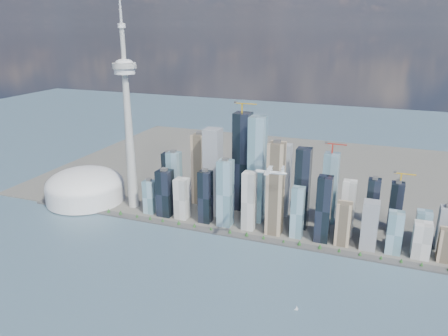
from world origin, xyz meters
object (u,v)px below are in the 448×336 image
at_px(dome_stadium, 85,187).
at_px(airplane, 270,172).
at_px(needle_tower, 128,116).
at_px(sailboat_west, 296,309).

bearing_deg(dome_stadium, airplane, -13.76).
bearing_deg(dome_stadium, needle_tower, 4.09).
bearing_deg(dome_stadium, sailboat_west, -23.19).
xyz_separation_m(dome_stadium, sailboat_west, (617.27, -264.45, -36.54)).
bearing_deg(needle_tower, airplane, -19.71).
bearing_deg(needle_tower, dome_stadium, -175.91).
height_order(needle_tower, dome_stadium, needle_tower).
distance_m(dome_stadium, airplane, 566.01).
height_order(airplane, sailboat_west, airplane).
height_order(dome_stadium, sailboat_west, dome_stadium).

